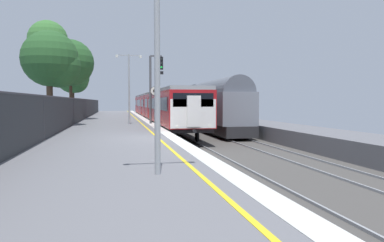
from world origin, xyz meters
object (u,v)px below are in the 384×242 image
object	(u,v)px
platform_lamp_mid	(129,83)
background_tree_back	(49,42)
platform_lamp_near	(157,48)
signal_gantry	(154,81)
freight_train_adjacent_track	(199,104)
speed_limit_sign	(155,101)
background_tree_right	(74,78)
background_tree_left	(53,61)
commuter_train_at_platform	(157,106)
background_tree_centre	(69,64)

from	to	relation	value
platform_lamp_mid	background_tree_back	size ratio (longest dim) A/B	0.63
platform_lamp_near	platform_lamp_mid	bearing A→B (deg)	90.00
signal_gantry	platform_lamp_near	xyz separation A→B (m)	(-1.92, -20.54, -0.38)
freight_train_adjacent_track	platform_lamp_near	xyz separation A→B (m)	(-7.41, -29.14, 1.48)
speed_limit_sign	background_tree_right	xyz separation A→B (m)	(-7.48, 21.15, 2.80)
freight_train_adjacent_track	background_tree_back	xyz separation A→B (m)	(-13.86, -4.80, 5.24)
background_tree_left	background_tree_right	xyz separation A→B (m)	(-0.59, 18.23, -0.03)
speed_limit_sign	platform_lamp_mid	xyz separation A→B (m)	(-1.56, 4.29, 1.45)
commuter_train_at_platform	platform_lamp_near	size ratio (longest dim) A/B	8.31
background_tree_right	platform_lamp_mid	bearing A→B (deg)	-70.66
platform_lamp_near	background_tree_left	xyz separation A→B (m)	(-5.33, 19.04, 1.62)
background_tree_left	background_tree_back	size ratio (longest dim) A/B	0.79
commuter_train_at_platform	speed_limit_sign	xyz separation A→B (m)	(-1.85, -16.40, 0.47)
background_tree_centre	background_tree_back	world-z (taller)	background_tree_back
platform_lamp_near	background_tree_centre	world-z (taller)	background_tree_centre
background_tree_back	speed_limit_sign	bearing A→B (deg)	-45.76
freight_train_adjacent_track	signal_gantry	size ratio (longest dim) A/B	5.22
commuter_train_at_platform	background_tree_right	size ratio (longest dim) A/B	6.14
freight_train_adjacent_track	platform_lamp_mid	size ratio (longest dim) A/B	5.19
background_tree_back	freight_train_adjacent_track	bearing A→B (deg)	19.12
background_tree_right	background_tree_back	distance (m)	13.12
freight_train_adjacent_track	signal_gantry	bearing A→B (deg)	-122.53
background_tree_centre	speed_limit_sign	bearing A→B (deg)	-61.15
speed_limit_sign	background_tree_centre	distance (m)	14.77
background_tree_left	signal_gantry	bearing A→B (deg)	11.68
background_tree_centre	background_tree_left	bearing A→B (deg)	-89.82
platform_lamp_near	commuter_train_at_platform	bearing A→B (deg)	84.02
platform_lamp_near	background_tree_right	xyz separation A→B (m)	(-5.92, 37.27, 1.60)
commuter_train_at_platform	platform_lamp_near	bearing A→B (deg)	-95.98
background_tree_right	background_tree_back	bearing A→B (deg)	-92.35
commuter_train_at_platform	background_tree_back	bearing A→B (deg)	-140.29
freight_train_adjacent_track	speed_limit_sign	bearing A→B (deg)	-114.18
speed_limit_sign	background_tree_left	xyz separation A→B (m)	(-6.88, 2.92, 2.83)
commuter_train_at_platform	speed_limit_sign	bearing A→B (deg)	-96.42
platform_lamp_mid	background_tree_centre	xyz separation A→B (m)	(-5.36, 8.26, 2.14)
background_tree_left	speed_limit_sign	bearing A→B (deg)	-22.99
freight_train_adjacent_track	background_tree_right	bearing A→B (deg)	148.63
platform_lamp_near	speed_limit_sign	bearing A→B (deg)	84.48
speed_limit_sign	background_tree_centre	xyz separation A→B (m)	(-6.91, 12.55, 3.58)
speed_limit_sign	background_tree_back	size ratio (longest dim) A/B	0.32
commuter_train_at_platform	platform_lamp_mid	bearing A→B (deg)	-105.70
commuter_train_at_platform	speed_limit_sign	size ratio (longest dim) A/B	14.93
freight_train_adjacent_track	background_tree_back	bearing A→B (deg)	-160.88
speed_limit_sign	commuter_train_at_platform	bearing A→B (deg)	83.58
platform_lamp_near	freight_train_adjacent_track	bearing A→B (deg)	75.74
speed_limit_sign	background_tree_centre	world-z (taller)	background_tree_centre
freight_train_adjacent_track	background_tree_left	size ratio (longest dim) A/B	4.16
background_tree_right	platform_lamp_near	bearing A→B (deg)	-80.98
platform_lamp_near	background_tree_right	size ratio (longest dim) A/B	0.74
freight_train_adjacent_track	speed_limit_sign	distance (m)	14.28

